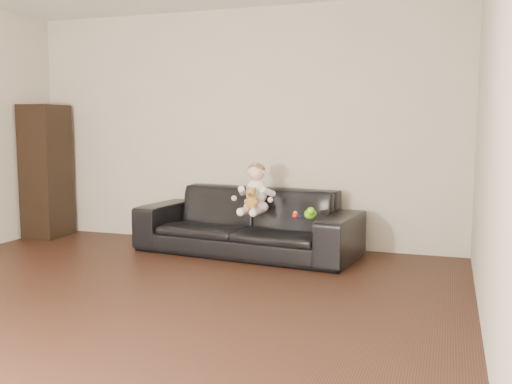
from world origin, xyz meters
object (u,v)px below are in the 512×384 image
(sofa, at_px, (247,221))
(toy_rattle, at_px, (295,215))
(teddy_bear, at_px, (251,199))
(toy_green, at_px, (310,214))
(cabinet, at_px, (46,171))
(baby, at_px, (256,192))
(toy_blue_disc, at_px, (297,216))

(sofa, bearing_deg, toy_rattle, -17.21)
(teddy_bear, distance_m, toy_green, 0.60)
(cabinet, relative_size, teddy_bear, 7.08)
(baby, distance_m, toy_blue_disc, 0.50)
(toy_rattle, xyz_separation_m, toy_blue_disc, (-0.00, 0.08, -0.02))
(cabinet, relative_size, toy_rattle, 26.15)
(baby, xyz_separation_m, toy_green, (0.60, -0.15, -0.17))
(toy_blue_disc, bearing_deg, sofa, 162.73)
(baby, distance_m, toy_green, 0.65)
(baby, xyz_separation_m, toy_blue_disc, (0.45, -0.06, -0.22))
(toy_rattle, height_order, toy_blue_disc, toy_rattle)
(baby, height_order, toy_blue_disc, baby)
(sofa, relative_size, teddy_bear, 10.36)
(toy_blue_disc, bearing_deg, toy_rattle, -87.54)
(toy_rattle, bearing_deg, toy_blue_disc, 92.46)
(sofa, distance_m, teddy_bear, 0.42)
(toy_rattle, bearing_deg, teddy_bear, -177.66)
(toy_green, bearing_deg, toy_rattle, 174.72)
(toy_green, relative_size, toy_blue_disc, 1.57)
(teddy_bear, height_order, toy_green, teddy_bear)
(teddy_bear, bearing_deg, toy_blue_disc, 17.80)
(cabinet, xyz_separation_m, toy_rattle, (3.16, -0.36, -0.31))
(baby, height_order, toy_rattle, baby)
(cabinet, distance_m, toy_green, 3.35)
(toy_blue_disc, bearing_deg, cabinet, 174.91)
(cabinet, bearing_deg, baby, -9.73)
(cabinet, xyz_separation_m, toy_blue_disc, (3.16, -0.28, -0.34))
(teddy_bear, bearing_deg, sofa, 122.54)
(cabinet, xyz_separation_m, teddy_bear, (2.72, -0.38, -0.17))
(cabinet, height_order, baby, cabinet)
(teddy_bear, xyz_separation_m, toy_green, (0.59, 0.00, -0.12))
(sofa, bearing_deg, toy_blue_disc, -10.42)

